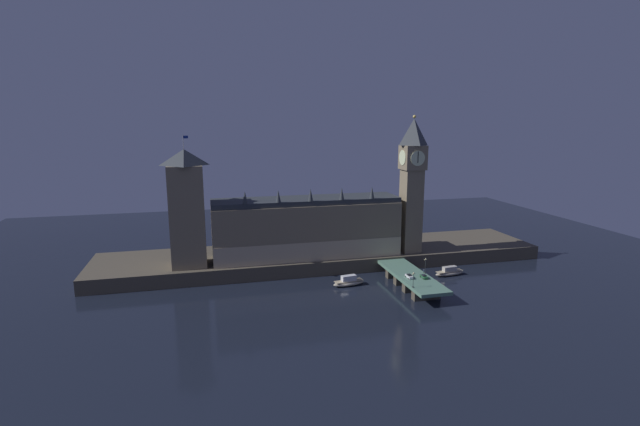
# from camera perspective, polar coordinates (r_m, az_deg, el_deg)

# --- Properties ---
(ground_plane) EXTENTS (400.00, 400.00, 0.00)m
(ground_plane) POSITION_cam_1_polar(r_m,az_deg,el_deg) (200.81, 3.16, -9.31)
(ground_plane) COLOR black
(embankment) EXTENTS (220.00, 42.00, 6.64)m
(embankment) POSITION_cam_1_polar(r_m,az_deg,el_deg) (235.35, 0.37, -5.33)
(embankment) COLOR #4C4438
(embankment) RESTS_ON ground_plane
(parliament_hall) EXTENTS (88.23, 21.22, 33.88)m
(parliament_hall) POSITION_cam_1_polar(r_m,az_deg,el_deg) (221.05, -1.67, -1.77)
(parliament_hall) COLOR #7F7056
(parliament_hall) RESTS_ON embankment
(clock_tower) EXTENTS (11.09, 11.20, 66.68)m
(clock_tower) POSITION_cam_1_polar(r_m,az_deg,el_deg) (229.09, 11.25, 3.87)
(clock_tower) COLOR #7F7056
(clock_tower) RESTS_ON embankment
(victoria_tower) EXTENTS (15.15, 15.15, 58.03)m
(victoria_tower) POSITION_cam_1_polar(r_m,az_deg,el_deg) (211.97, -16.05, 0.56)
(victoria_tower) COLOR #7F7056
(victoria_tower) RESTS_ON embankment
(bridge) EXTENTS (13.42, 46.00, 5.78)m
(bridge) POSITION_cam_1_polar(r_m,az_deg,el_deg) (204.84, 11.20, -7.95)
(bridge) COLOR slate
(bridge) RESTS_ON ground_plane
(car_northbound_trail) EXTENTS (1.92, 4.70, 1.60)m
(car_northbound_trail) POSITION_cam_1_polar(r_m,az_deg,el_deg) (199.49, 10.92, -7.66)
(car_northbound_trail) COLOR white
(car_northbound_trail) RESTS_ON bridge
(car_southbound_lead) EXTENTS (2.02, 4.28, 1.50)m
(car_southbound_lead) POSITION_cam_1_polar(r_m,az_deg,el_deg) (200.49, 12.68, -7.65)
(car_southbound_lead) COLOR #235633
(car_southbound_lead) RESTS_ON bridge
(pedestrian_mid_walk) EXTENTS (0.38, 0.38, 1.80)m
(pedestrian_mid_walk) POSITION_cam_1_polar(r_m,az_deg,el_deg) (206.81, 12.67, -6.99)
(pedestrian_mid_walk) COLOR black
(pedestrian_mid_walk) RESTS_ON bridge
(street_lamp_near) EXTENTS (1.34, 0.60, 6.26)m
(street_lamp_near) POSITION_cam_1_polar(r_m,az_deg,el_deg) (187.82, 11.42, -7.86)
(street_lamp_near) COLOR #2D3333
(street_lamp_near) RESTS_ON bridge
(street_lamp_mid) EXTENTS (1.34, 0.60, 6.76)m
(street_lamp_mid) POSITION_cam_1_polar(r_m,az_deg,el_deg) (205.62, 12.86, -6.14)
(street_lamp_mid) COLOR #2D3333
(street_lamp_mid) RESTS_ON bridge
(boat_upstream) EXTENTS (14.83, 6.13, 4.69)m
(boat_upstream) POSITION_cam_1_polar(r_m,az_deg,el_deg) (204.03, 3.55, -8.47)
(boat_upstream) COLOR #B2A893
(boat_upstream) RESTS_ON ground_plane
(boat_downstream) EXTENTS (15.12, 5.34, 4.37)m
(boat_downstream) POSITION_cam_1_polar(r_m,az_deg,el_deg) (224.70, 15.64, -7.03)
(boat_downstream) COLOR #B2A893
(boat_downstream) RESTS_ON ground_plane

